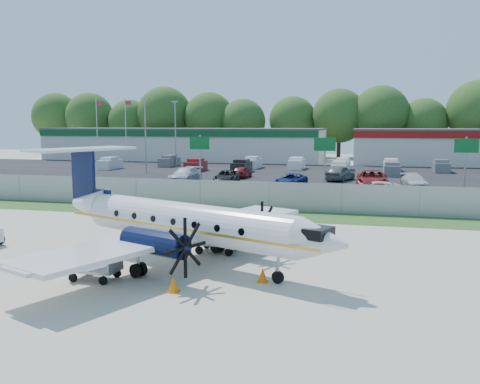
# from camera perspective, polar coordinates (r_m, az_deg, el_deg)

# --- Properties ---
(ground) EXTENTS (170.00, 170.00, 0.00)m
(ground) POSITION_cam_1_polar(r_m,az_deg,el_deg) (24.03, -3.57, -7.23)
(ground) COLOR beige
(ground) RESTS_ON ground
(grass_verge) EXTENTS (170.00, 4.00, 0.02)m
(grass_verge) POSITION_cam_1_polar(r_m,az_deg,el_deg) (35.38, 2.41, -2.48)
(grass_verge) COLOR #2D561E
(grass_verge) RESTS_ON ground
(access_road) EXTENTS (170.00, 8.00, 0.02)m
(access_road) POSITION_cam_1_polar(r_m,az_deg,el_deg) (42.17, 4.38, -0.90)
(access_road) COLOR black
(access_road) RESTS_ON ground
(parking_lot) EXTENTS (170.00, 32.00, 0.02)m
(parking_lot) POSITION_cam_1_polar(r_m,az_deg,el_deg) (62.82, 7.70, 1.77)
(parking_lot) COLOR black
(parking_lot) RESTS_ON ground
(perimeter_fence) EXTENTS (120.00, 0.06, 1.99)m
(perimeter_fence) POSITION_cam_1_polar(r_m,az_deg,el_deg) (37.17, 3.05, -0.46)
(perimeter_fence) COLOR gray
(perimeter_fence) RESTS_ON ground
(building_west) EXTENTS (46.40, 12.40, 5.24)m
(building_west) POSITION_cam_1_polar(r_m,az_deg,el_deg) (89.76, -6.03, 5.13)
(building_west) COLOR beige
(building_west) RESTS_ON ground
(sign_left) EXTENTS (1.80, 0.26, 5.00)m
(sign_left) POSITION_cam_1_polar(r_m,az_deg,el_deg) (47.58, -4.31, 4.40)
(sign_left) COLOR gray
(sign_left) RESTS_ON ground
(sign_mid) EXTENTS (1.80, 0.26, 5.00)m
(sign_mid) POSITION_cam_1_polar(r_m,az_deg,el_deg) (45.28, 9.03, 4.18)
(sign_mid) COLOR gray
(sign_mid) RESTS_ON ground
(sign_right) EXTENTS (1.80, 0.26, 5.00)m
(sign_right) POSITION_cam_1_polar(r_m,az_deg,el_deg) (45.60, 22.96, 3.71)
(sign_right) COLOR gray
(sign_right) RESTS_ON ground
(flagpole_west) EXTENTS (1.06, 0.12, 10.00)m
(flagpole_west) POSITION_cam_1_polar(r_m,az_deg,el_deg) (88.35, -14.98, 6.84)
(flagpole_west) COLOR silver
(flagpole_west) RESTS_ON ground
(flagpole_east) EXTENTS (1.06, 0.12, 10.00)m
(flagpole_east) POSITION_cam_1_polar(r_m,az_deg,el_deg) (86.02, -12.05, 6.92)
(flagpole_east) COLOR silver
(flagpole_east) RESTS_ON ground
(light_pole_nw) EXTENTS (0.90, 0.35, 9.09)m
(light_pole_nw) POSITION_cam_1_polar(r_m,az_deg,el_deg) (65.98, -10.06, 6.53)
(light_pole_nw) COLOR gray
(light_pole_nw) RESTS_ON ground
(light_pole_sw) EXTENTS (0.90, 0.35, 9.09)m
(light_pole_sw) POSITION_cam_1_polar(r_m,az_deg,el_deg) (75.21, -6.90, 6.68)
(light_pole_sw) COLOR gray
(light_pole_sw) RESTS_ON ground
(tree_line) EXTENTS (112.00, 6.00, 14.00)m
(tree_line) POSITION_cam_1_polar(r_m,az_deg,el_deg) (96.57, 10.06, 3.65)
(tree_line) COLOR #284E17
(tree_line) RESTS_ON ground
(aircraft) EXTENTS (15.60, 15.17, 4.82)m
(aircraft) POSITION_cam_1_polar(r_m,az_deg,el_deg) (23.06, -6.15, -3.14)
(aircraft) COLOR silver
(aircraft) RESTS_ON ground
(baggage_cart_near) EXTENTS (2.08, 1.29, 1.08)m
(baggage_cart_near) POSITION_cam_1_polar(r_m,az_deg,el_deg) (25.26, -2.42, -5.32)
(baggage_cart_near) COLOR gray
(baggage_cart_near) RESTS_ON ground
(baggage_cart_far) EXTENTS (1.92, 1.22, 0.98)m
(baggage_cart_far) POSITION_cam_1_polar(r_m,az_deg,el_deg) (21.67, -15.21, -7.85)
(baggage_cart_far) COLOR gray
(baggage_cart_far) RESTS_ON ground
(cone_nose) EXTENTS (0.40, 0.40, 0.57)m
(cone_nose) POSITION_cam_1_polar(r_m,az_deg,el_deg) (20.70, 2.44, -8.86)
(cone_nose) COLOR orange
(cone_nose) RESTS_ON ground
(cone_port_wing) EXTENTS (0.42, 0.42, 0.59)m
(cone_port_wing) POSITION_cam_1_polar(r_m,az_deg,el_deg) (19.64, -7.11, -9.77)
(cone_port_wing) COLOR orange
(cone_port_wing) RESTS_ON ground
(cone_starboard_wing) EXTENTS (0.39, 0.39, 0.55)m
(cone_starboard_wing) POSITION_cam_1_polar(r_m,az_deg,el_deg) (31.62, -0.78, -3.19)
(cone_starboard_wing) COLOR orange
(cone_starboard_wing) RESTS_ON ground
(road_car_west) EXTENTS (4.34, 1.74, 1.40)m
(road_car_west) POSITION_cam_1_polar(r_m,az_deg,el_deg) (45.34, -15.13, -0.57)
(road_car_west) COLOR beige
(road_car_west) RESTS_ON ground
(road_car_mid) EXTENTS (5.49, 2.77, 1.49)m
(road_car_mid) POSITION_cam_1_polar(r_m,az_deg,el_deg) (43.59, 14.11, -0.84)
(road_car_mid) COLOR beige
(road_car_mid) RESTS_ON ground
(parked_car_a) EXTENTS (2.47, 5.33, 1.51)m
(parked_car_a) POSITION_cam_1_polar(r_m,az_deg,el_deg) (55.34, -5.85, 1.04)
(parked_car_a) COLOR silver
(parked_car_a) RESTS_ON ground
(parked_car_b) EXTENTS (2.91, 5.13, 1.35)m
(parked_car_b) POSITION_cam_1_polar(r_m,az_deg,el_deg) (53.88, -1.41, 0.90)
(parked_car_b) COLOR black
(parked_car_b) RESTS_ON ground
(parked_car_c) EXTENTS (2.94, 4.93, 1.28)m
(parked_car_c) POSITION_cam_1_polar(r_m,az_deg,el_deg) (51.20, 5.44, 0.54)
(parked_car_c) COLOR navy
(parked_car_c) RESTS_ON ground
(parked_car_d) EXTENTS (2.94, 6.15, 1.69)m
(parked_car_d) POSITION_cam_1_polar(r_m,az_deg,el_deg) (51.25, 13.87, 0.36)
(parked_car_d) COLOR maroon
(parked_car_d) RESTS_ON ground
(parked_car_e) EXTENTS (2.65, 4.79, 1.31)m
(parked_car_e) POSITION_cam_1_polar(r_m,az_deg,el_deg) (52.35, 18.08, 0.35)
(parked_car_e) COLOR silver
(parked_car_e) RESTS_ON ground
(parked_car_f) EXTENTS (1.70, 3.89, 1.30)m
(parked_car_f) POSITION_cam_1_polar(r_m,az_deg,el_deg) (59.50, 0.19, 1.52)
(parked_car_f) COLOR maroon
(parked_car_f) RESTS_ON ground
(parked_car_g) EXTENTS (3.30, 5.12, 1.62)m
(parked_car_g) POSITION_cam_1_polar(r_m,az_deg,el_deg) (57.59, 10.62, 1.20)
(parked_car_g) COLOR #595B5E
(parked_car_g) RESTS_ON ground
(far_parking_rows) EXTENTS (56.00, 10.00, 1.60)m
(far_parking_rows) POSITION_cam_1_polar(r_m,az_deg,el_deg) (67.77, 8.20, 2.16)
(far_parking_rows) COLOR gray
(far_parking_rows) RESTS_ON ground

